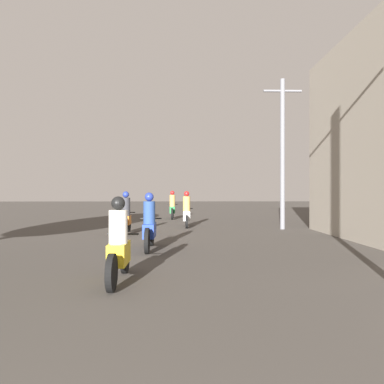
{
  "coord_description": "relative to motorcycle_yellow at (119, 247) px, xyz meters",
  "views": [
    {
      "loc": [
        0.96,
        0.46,
        1.58
      ],
      "look_at": [
        1.42,
        18.46,
        1.56
      ],
      "focal_mm": 35.0,
      "sensor_mm": 36.0,
      "label": 1
    }
  ],
  "objects": [
    {
      "name": "motorcycle_orange",
      "position": [
        -1.01,
        7.53,
        0.03
      ],
      "size": [
        0.6,
        1.94,
        1.59
      ],
      "rotation": [
        0.0,
        0.0,
        0.02
      ],
      "color": "black",
      "rests_on": "ground_plane"
    },
    {
      "name": "motorcycle_blue",
      "position": [
        0.22,
        3.62,
        0.01
      ],
      "size": [
        0.6,
        2.08,
        1.55
      ],
      "rotation": [
        0.0,
        0.0,
        0.14
      ],
      "color": "black",
      "rests_on": "ground_plane"
    },
    {
      "name": "motorcycle_white",
      "position": [
        1.3,
        10.07,
        0.04
      ],
      "size": [
        0.6,
        1.84,
        1.6
      ],
      "rotation": [
        0.0,
        0.0,
        0.09
      ],
      "color": "black",
      "rests_on": "ground_plane"
    },
    {
      "name": "motorcycle_green",
      "position": [
        0.53,
        15.14,
        0.04
      ],
      "size": [
        0.6,
        2.06,
        1.62
      ],
      "rotation": [
        0.0,
        0.0,
        0.04
      ],
      "color": "black",
      "rests_on": "ground_plane"
    },
    {
      "name": "utility_pole_far",
      "position": [
        5.3,
        8.99,
        2.7
      ],
      "size": [
        1.6,
        0.2,
        6.29
      ],
      "color": "slate",
      "rests_on": "ground_plane"
    },
    {
      "name": "motorcycle_yellow",
      "position": [
        0.0,
        0.0,
        0.0
      ],
      "size": [
        0.6,
        1.98,
        1.5
      ],
      "rotation": [
        0.0,
        0.0,
        0.1
      ],
      "color": "black",
      "rests_on": "ground_plane"
    }
  ]
}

